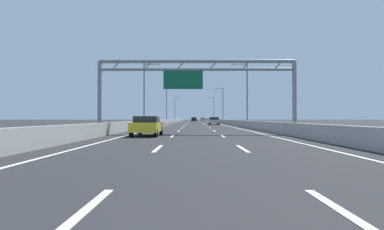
{
  "coord_description": "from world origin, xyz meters",
  "views": [
    {
      "loc": [
        -0.27,
        -0.55,
        1.31
      ],
      "look_at": [
        -0.71,
        76.16,
        2.03
      ],
      "focal_mm": 28.77,
      "sensor_mm": 36.0,
      "label": 1
    }
  ],
  "objects_px": {
    "streetlamp_left_far": "(167,103)",
    "silver_car": "(214,121)",
    "streetlamp_left_mid": "(146,91)",
    "streetlamp_left_distant": "(176,108)",
    "streetlamp_right_far": "(222,103)",
    "streetlamp_right_distant": "(213,108)",
    "sign_gantry": "(195,77)",
    "red_car": "(194,119)",
    "yellow_car": "(147,126)",
    "white_car": "(202,119)",
    "streetlamp_right_mid": "(246,90)",
    "black_car": "(194,119)"
  },
  "relations": [
    {
      "from": "streetlamp_left_far",
      "to": "silver_car",
      "type": "bearing_deg",
      "value": -65.97
    },
    {
      "from": "streetlamp_left_mid",
      "to": "streetlamp_left_distant",
      "type": "xyz_separation_m",
      "value": [
        0.0,
        75.62,
        0.0
      ]
    },
    {
      "from": "streetlamp_right_far",
      "to": "streetlamp_right_distant",
      "type": "xyz_separation_m",
      "value": [
        0.0,
        37.81,
        0.0
      ]
    },
    {
      "from": "streetlamp_left_far",
      "to": "streetlamp_right_distant",
      "type": "distance_m",
      "value": 40.65
    },
    {
      "from": "sign_gantry",
      "to": "red_car",
      "type": "height_order",
      "value": "sign_gantry"
    },
    {
      "from": "red_car",
      "to": "yellow_car",
      "type": "bearing_deg",
      "value": -92.07
    },
    {
      "from": "red_car",
      "to": "white_car",
      "type": "distance_m",
      "value": 9.09
    },
    {
      "from": "streetlamp_left_mid",
      "to": "streetlamp_right_mid",
      "type": "height_order",
      "value": "same"
    },
    {
      "from": "streetlamp_left_far",
      "to": "red_car",
      "type": "bearing_deg",
      "value": 79.18
    },
    {
      "from": "black_car",
      "to": "red_car",
      "type": "bearing_deg",
      "value": 89.55
    },
    {
      "from": "streetlamp_left_far",
      "to": "black_car",
      "type": "relative_size",
      "value": 2.26
    },
    {
      "from": "sign_gantry",
      "to": "white_car",
      "type": "height_order",
      "value": "sign_gantry"
    },
    {
      "from": "sign_gantry",
      "to": "streetlamp_right_distant",
      "type": "relative_size",
      "value": 1.81
    },
    {
      "from": "white_car",
      "to": "streetlamp_right_far",
      "type": "bearing_deg",
      "value": -85.08
    },
    {
      "from": "yellow_car",
      "to": "red_car",
      "type": "bearing_deg",
      "value": 87.93
    },
    {
      "from": "yellow_car",
      "to": "streetlamp_right_far",
      "type": "bearing_deg",
      "value": 79.7
    },
    {
      "from": "streetlamp_left_mid",
      "to": "red_car",
      "type": "bearing_deg",
      "value": 84.47
    },
    {
      "from": "streetlamp_right_mid",
      "to": "yellow_car",
      "type": "relative_size",
      "value": 2.12
    },
    {
      "from": "streetlamp_left_distant",
      "to": "yellow_car",
      "type": "height_order",
      "value": "streetlamp_left_distant"
    },
    {
      "from": "red_car",
      "to": "black_car",
      "type": "height_order",
      "value": "black_car"
    },
    {
      "from": "streetlamp_right_distant",
      "to": "yellow_car",
      "type": "distance_m",
      "value": 99.81
    },
    {
      "from": "black_car",
      "to": "silver_car",
      "type": "relative_size",
      "value": 0.9
    },
    {
      "from": "streetlamp_left_mid",
      "to": "streetlamp_right_far",
      "type": "relative_size",
      "value": 1.0
    },
    {
      "from": "red_car",
      "to": "black_car",
      "type": "xyz_separation_m",
      "value": [
        -0.14,
        -18.17,
        0.01
      ]
    },
    {
      "from": "streetlamp_left_mid",
      "to": "black_car",
      "type": "height_order",
      "value": "streetlamp_left_mid"
    },
    {
      "from": "sign_gantry",
      "to": "black_car",
      "type": "bearing_deg",
      "value": 90.04
    },
    {
      "from": "sign_gantry",
      "to": "streetlamp_left_far",
      "type": "distance_m",
      "value": 57.61
    },
    {
      "from": "red_car",
      "to": "silver_car",
      "type": "distance_m",
      "value": 63.68
    },
    {
      "from": "streetlamp_left_mid",
      "to": "white_car",
      "type": "distance_m",
      "value": 85.77
    },
    {
      "from": "streetlamp_left_far",
      "to": "silver_car",
      "type": "xyz_separation_m",
      "value": [
        11.07,
        -24.83,
        -4.64
      ]
    },
    {
      "from": "streetlamp_left_far",
      "to": "streetlamp_left_distant",
      "type": "distance_m",
      "value": 37.81
    },
    {
      "from": "sign_gantry",
      "to": "streetlamp_left_mid",
      "type": "height_order",
      "value": "streetlamp_left_mid"
    },
    {
      "from": "streetlamp_right_mid",
      "to": "streetlamp_right_distant",
      "type": "bearing_deg",
      "value": 90.0
    },
    {
      "from": "sign_gantry",
      "to": "streetlamp_right_mid",
      "type": "height_order",
      "value": "streetlamp_right_mid"
    },
    {
      "from": "streetlamp_left_far",
      "to": "streetlamp_right_far",
      "type": "xyz_separation_m",
      "value": [
        14.93,
        0.0,
        0.0
      ]
    },
    {
      "from": "black_car",
      "to": "white_car",
      "type": "xyz_separation_m",
      "value": [
        3.61,
        26.57,
        -0.05
      ]
    },
    {
      "from": "streetlamp_left_mid",
      "to": "silver_car",
      "type": "relative_size",
      "value": 2.05
    },
    {
      "from": "sign_gantry",
      "to": "streetlamp_left_mid",
      "type": "relative_size",
      "value": 1.81
    },
    {
      "from": "red_car",
      "to": "streetlamp_left_mid",
      "type": "bearing_deg",
      "value": -95.53
    },
    {
      "from": "streetlamp_left_far",
      "to": "streetlamp_right_far",
      "type": "bearing_deg",
      "value": 0.0
    },
    {
      "from": "sign_gantry",
      "to": "streetlamp_right_mid",
      "type": "bearing_deg",
      "value": 68.5
    },
    {
      "from": "yellow_car",
      "to": "white_car",
      "type": "xyz_separation_m",
      "value": [
        7.07,
        108.4,
        -0.01
      ]
    },
    {
      "from": "white_car",
      "to": "streetlamp_left_far",
      "type": "bearing_deg",
      "value": -102.99
    },
    {
      "from": "streetlamp_right_far",
      "to": "streetlamp_left_distant",
      "type": "bearing_deg",
      "value": 111.55
    },
    {
      "from": "streetlamp_left_mid",
      "to": "streetlamp_left_far",
      "type": "bearing_deg",
      "value": 90.0
    },
    {
      "from": "streetlamp_left_distant",
      "to": "yellow_car",
      "type": "bearing_deg",
      "value": -87.81
    },
    {
      "from": "streetlamp_left_distant",
      "to": "silver_car",
      "type": "height_order",
      "value": "streetlamp_left_distant"
    },
    {
      "from": "red_car",
      "to": "black_car",
      "type": "relative_size",
      "value": 1.04
    },
    {
      "from": "sign_gantry",
      "to": "red_car",
      "type": "distance_m",
      "value": 95.97
    },
    {
      "from": "sign_gantry",
      "to": "streetlamp_right_far",
      "type": "relative_size",
      "value": 1.81
    }
  ]
}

